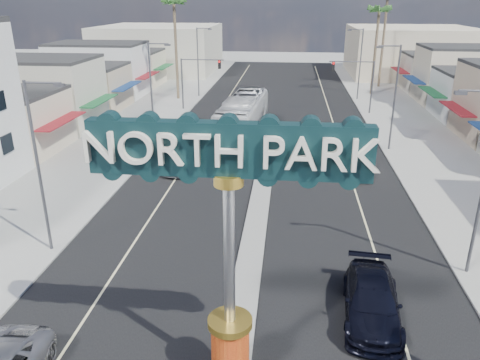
% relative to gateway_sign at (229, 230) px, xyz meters
% --- Properties ---
extents(ground, '(160.00, 160.00, 0.00)m').
position_rel_gateway_sign_xyz_m(ground, '(0.00, 28.02, -5.93)').
color(ground, gray).
rests_on(ground, ground).
extents(road, '(20.00, 120.00, 0.01)m').
position_rel_gateway_sign_xyz_m(road, '(0.00, 28.02, -5.92)').
color(road, black).
rests_on(road, ground).
extents(median_island, '(1.30, 30.00, 0.16)m').
position_rel_gateway_sign_xyz_m(median_island, '(0.00, 12.02, -5.85)').
color(median_island, gray).
rests_on(median_island, ground).
extents(sidewalk_left, '(8.00, 120.00, 0.12)m').
position_rel_gateway_sign_xyz_m(sidewalk_left, '(-14.00, 28.02, -5.87)').
color(sidewalk_left, gray).
rests_on(sidewalk_left, ground).
extents(sidewalk_right, '(8.00, 120.00, 0.12)m').
position_rel_gateway_sign_xyz_m(sidewalk_right, '(14.00, 28.02, -5.87)').
color(sidewalk_right, gray).
rests_on(sidewalk_right, ground).
extents(storefront_row_left, '(12.00, 42.00, 6.00)m').
position_rel_gateway_sign_xyz_m(storefront_row_left, '(-24.00, 41.02, -2.93)').
color(storefront_row_left, beige).
rests_on(storefront_row_left, ground).
extents(backdrop_far_left, '(20.00, 20.00, 8.00)m').
position_rel_gateway_sign_xyz_m(backdrop_far_left, '(-22.00, 73.02, -1.93)').
color(backdrop_far_left, '#B7B29E').
rests_on(backdrop_far_left, ground).
extents(backdrop_far_right, '(20.00, 20.00, 8.00)m').
position_rel_gateway_sign_xyz_m(backdrop_far_right, '(22.00, 73.02, -1.93)').
color(backdrop_far_right, beige).
rests_on(backdrop_far_right, ground).
extents(gateway_sign, '(8.20, 1.50, 9.15)m').
position_rel_gateway_sign_xyz_m(gateway_sign, '(0.00, 0.00, 0.00)').
color(gateway_sign, red).
rests_on(gateway_sign, median_island).
extents(traffic_signal_left, '(5.09, 0.45, 6.00)m').
position_rel_gateway_sign_xyz_m(traffic_signal_left, '(-9.18, 42.02, -1.65)').
color(traffic_signal_left, '#47474C').
rests_on(traffic_signal_left, ground).
extents(traffic_signal_right, '(5.09, 0.45, 6.00)m').
position_rel_gateway_sign_xyz_m(traffic_signal_right, '(9.18, 42.02, -1.65)').
color(traffic_signal_right, '#47474C').
rests_on(traffic_signal_right, ground).
extents(streetlight_l_near, '(2.03, 0.22, 9.00)m').
position_rel_gateway_sign_xyz_m(streetlight_l_near, '(-10.43, 8.02, -0.86)').
color(streetlight_l_near, '#47474C').
rests_on(streetlight_l_near, ground).
extents(streetlight_l_mid, '(2.03, 0.22, 9.00)m').
position_rel_gateway_sign_xyz_m(streetlight_l_mid, '(-10.43, 28.02, -0.86)').
color(streetlight_l_mid, '#47474C').
rests_on(streetlight_l_mid, ground).
extents(streetlight_l_far, '(2.03, 0.22, 9.00)m').
position_rel_gateway_sign_xyz_m(streetlight_l_far, '(-10.43, 50.02, -0.86)').
color(streetlight_l_far, '#47474C').
rests_on(streetlight_l_far, ground).
extents(streetlight_r_mid, '(2.03, 0.22, 9.00)m').
position_rel_gateway_sign_xyz_m(streetlight_r_mid, '(10.43, 28.02, -0.86)').
color(streetlight_r_mid, '#47474C').
rests_on(streetlight_r_mid, ground).
extents(streetlight_r_far, '(2.03, 0.22, 9.00)m').
position_rel_gateway_sign_xyz_m(streetlight_r_far, '(10.43, 50.02, -0.86)').
color(streetlight_r_far, '#47474C').
rests_on(streetlight_r_far, ground).
extents(palm_left_far, '(2.60, 2.60, 13.10)m').
position_rel_gateway_sign_xyz_m(palm_left_far, '(-13.00, 48.02, 5.57)').
color(palm_left_far, brown).
rests_on(palm_left_far, ground).
extents(palm_right_mid, '(2.60, 2.60, 12.10)m').
position_rel_gateway_sign_xyz_m(palm_right_mid, '(13.00, 54.02, 4.67)').
color(palm_right_mid, brown).
rests_on(palm_right_mid, ground).
extents(suv_right, '(2.74, 5.74, 1.61)m').
position_rel_gateway_sign_xyz_m(suv_right, '(5.42, 4.12, -5.12)').
color(suv_right, black).
rests_on(suv_right, ground).
extents(car_parked_left, '(2.34, 4.63, 1.51)m').
position_rel_gateway_sign_xyz_m(car_parked_left, '(-6.42, 20.89, -5.17)').
color(car_parked_left, slate).
rests_on(car_parked_left, ground).
extents(car_parked_right, '(2.20, 5.14, 1.65)m').
position_rel_gateway_sign_xyz_m(car_parked_right, '(7.13, 21.77, -5.10)').
color(car_parked_right, white).
rests_on(car_parked_right, ground).
extents(city_bus, '(4.19, 13.80, 3.79)m').
position_rel_gateway_sign_xyz_m(city_bus, '(-2.72, 31.42, -4.03)').
color(city_bus, silver).
rests_on(city_bus, ground).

